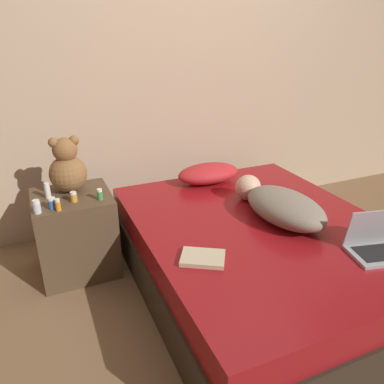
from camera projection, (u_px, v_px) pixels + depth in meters
ground_plane at (256, 283)px, 2.50m from camera, size 12.00×12.00×0.00m
wall_back at (186, 64)px, 2.99m from camera, size 8.00×0.06×2.60m
bed at (258, 254)px, 2.41m from camera, size 1.48×1.85×0.45m
nightstand at (76, 233)px, 2.54m from camera, size 0.50×0.48×0.56m
pillow at (208, 173)px, 2.90m from camera, size 0.50×0.27×0.15m
person_lying at (280, 205)px, 2.34m from camera, size 0.41×0.77×0.19m
laptop at (381, 243)px, 2.00m from camera, size 0.39×0.29×0.23m
teddy_bear at (67, 168)px, 2.44m from camera, size 0.24×0.24×0.37m
bottle_clear at (37, 207)px, 2.18m from camera, size 0.04×0.04×0.08m
bottle_blue at (52, 203)px, 2.24m from camera, size 0.05×0.05×0.07m
bottle_white at (47, 191)px, 2.37m from camera, size 0.04×0.04×0.11m
bottle_amber at (74, 197)px, 2.33m from camera, size 0.04×0.04×0.07m
bottle_orange at (58, 205)px, 2.21m from camera, size 0.03×0.03×0.08m
bottle_green at (100, 194)px, 2.36m from camera, size 0.03×0.03×0.07m
book at (203, 258)px, 1.94m from camera, size 0.28×0.25×0.02m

